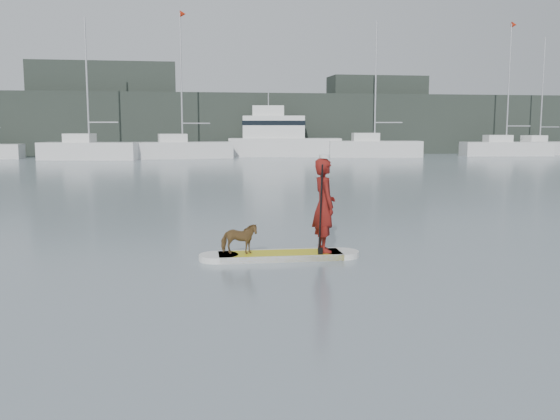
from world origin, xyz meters
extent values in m
plane|color=slate|center=(0.00, 0.00, 0.00)|extent=(140.00, 140.00, 0.00)
cube|color=gold|center=(-1.00, 1.90, 0.06)|extent=(2.52, 0.86, 0.12)
cylinder|color=silver|center=(-2.25, 1.93, 0.06)|extent=(0.80, 0.80, 0.12)
cylinder|color=silver|center=(0.25, 1.87, 0.06)|extent=(0.80, 0.80, 0.12)
cube|color=silver|center=(-0.99, 2.27, 0.06)|extent=(2.50, 0.12, 0.12)
cube|color=silver|center=(-1.01, 1.53, 0.06)|extent=(2.50, 0.12, 0.12)
imported|color=maroon|center=(-0.09, 1.88, 1.08)|extent=(0.51, 0.73, 1.92)
cylinder|color=silver|center=(-0.09, 1.88, 2.08)|extent=(0.22, 0.22, 0.07)
imported|color=brown|center=(-1.84, 1.92, 0.43)|extent=(0.79, 0.45, 0.63)
cylinder|color=black|center=(-0.23, 1.60, 1.00)|extent=(0.04, 0.30, 1.89)
cube|color=black|center=(-0.23, 1.60, 0.10)|extent=(0.10, 0.02, 0.32)
cube|color=silver|center=(-10.19, 43.46, 0.72)|extent=(8.41, 4.21, 1.44)
cube|color=white|center=(-10.97, 43.62, 1.80)|extent=(2.58, 2.28, 0.72)
cylinder|color=#B7B7BC|center=(-10.19, 43.46, 6.49)|extent=(0.14, 0.14, 10.10)
cylinder|color=#B7B7BC|center=(-8.97, 43.21, 3.09)|extent=(2.44, 0.59, 0.10)
cube|color=silver|center=(-2.52, 44.69, 0.71)|extent=(8.69, 3.42, 1.41)
cube|color=white|center=(-3.37, 44.61, 1.77)|extent=(2.54, 2.05, 0.71)
cylinder|color=#B7B7BC|center=(-2.52, 44.69, 6.87)|extent=(0.14, 0.14, 10.90)
cylinder|color=#B7B7BC|center=(-1.31, 44.80, 3.03)|extent=(2.42, 0.33, 0.10)
cone|color=red|center=(-2.27, 44.71, 12.22)|extent=(0.56, 0.61, 0.57)
cube|color=silver|center=(14.70, 44.25, 0.73)|extent=(8.61, 3.91, 1.45)
cube|color=white|center=(13.88, 44.37, 1.82)|extent=(2.58, 2.22, 0.73)
cylinder|color=#B7B7BC|center=(14.70, 44.25, 6.74)|extent=(0.15, 0.15, 10.58)
cylinder|color=#B7B7BC|center=(15.93, 44.06, 3.11)|extent=(2.48, 0.48, 0.10)
cube|color=silver|center=(27.72, 44.48, 0.66)|extent=(8.46, 3.35, 1.31)
cube|color=white|center=(26.90, 44.57, 1.64)|extent=(2.48, 1.95, 0.66)
cylinder|color=#B7B7BC|center=(27.72, 44.48, 6.74)|extent=(0.13, 0.13, 10.86)
cylinder|color=#B7B7BC|center=(28.84, 44.35, 2.81)|extent=(2.24, 0.35, 0.09)
cone|color=red|center=(27.96, 44.45, 12.07)|extent=(0.52, 0.57, 0.52)
cube|color=silver|center=(6.92, 46.94, 0.84)|extent=(10.64, 4.86, 1.68)
cube|color=white|center=(5.91, 47.11, 2.70)|extent=(5.99, 3.46, 2.05)
cube|color=white|center=(5.41, 47.20, 4.19)|extent=(3.12, 2.20, 0.93)
cube|color=black|center=(5.91, 47.11, 3.08)|extent=(6.10, 3.54, 0.42)
cylinder|color=#B7B7BC|center=(5.41, 47.20, 5.41)|extent=(0.09, 0.09, 1.49)
cube|color=#212924|center=(0.00, 53.00, 3.00)|extent=(90.00, 6.00, 6.00)
cube|color=#212924|center=(-10.00, 54.00, 4.50)|extent=(14.00, 4.00, 9.00)
cube|color=#212924|center=(18.00, 54.00, 4.00)|extent=(10.00, 4.00, 8.00)
cube|color=silver|center=(32.25, 46.20, 0.63)|extent=(7.05, 3.17, 1.27)
cube|color=white|center=(31.58, 46.12, 1.59)|extent=(2.09, 1.87, 0.63)
cylinder|color=#B7B7BC|center=(32.25, 46.20, 6.27)|extent=(0.13, 0.13, 10.00)
cylinder|color=#B7B7BC|center=(33.33, 46.33, 2.72)|extent=(2.17, 0.36, 0.09)
camera|label=1|loc=(-3.04, -10.42, 2.65)|focal=40.00mm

